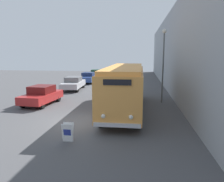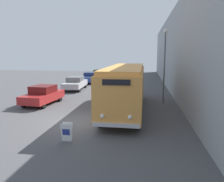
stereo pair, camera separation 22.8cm
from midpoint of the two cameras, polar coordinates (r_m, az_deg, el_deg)
ground_plane at (r=13.46m, az=-7.54°, el=-7.92°), size 80.00×80.00×0.00m
building_wall_right at (r=22.52m, az=16.35°, el=9.85°), size 0.30×60.00×8.59m
vintage_bus at (r=15.72m, az=4.00°, el=1.37°), size 2.48×10.62×3.19m
sign_board at (r=10.58m, az=-11.13°, el=-10.52°), size 0.50×0.33×0.87m
streetlamp at (r=18.52m, az=13.96°, el=9.06°), size 0.36×0.36×6.05m
parked_car_near at (r=18.61m, az=-17.27°, el=-0.99°), size 2.23×4.24×1.52m
parked_car_mid at (r=25.49m, az=-9.32°, el=2.08°), size 2.23×4.90×1.50m
parked_car_far at (r=31.42m, az=-5.46°, el=3.54°), size 1.92×4.57×1.50m
parked_car_distant at (r=37.40m, az=-3.19°, el=4.50°), size 1.96×4.51×1.46m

